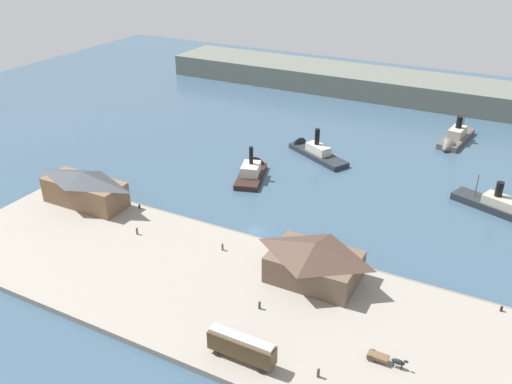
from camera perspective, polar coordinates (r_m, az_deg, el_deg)
name	(u,v)px	position (r m, az deg, el deg)	size (l,w,h in m)	color
ground_plane	(256,231)	(116.31, -0.02, -4.17)	(320.00, 320.00, 0.00)	#385166
quay_promenade	(200,284)	(100.36, -5.96, -9.66)	(110.00, 36.00, 1.20)	gray
seawall_edge	(248,237)	(113.35, -0.87, -4.80)	(110.00, 0.80, 1.00)	slate
ferry_shed_customs_shed	(84,188)	(128.88, -17.69, 0.43)	(19.87, 8.22, 8.05)	brown
ferry_shed_central_terminal	(315,261)	(98.54, 6.21, -7.24)	(16.18, 11.52, 7.68)	brown
street_tram	(242,346)	(82.90, -1.54, -16.02)	(10.71, 2.43, 4.49)	#4C381E
horse_cart	(385,358)	(85.72, 13.50, -16.74)	(5.98, 1.57, 1.87)	brown
pedestrian_near_west_shed	(215,345)	(86.08, -4.32, -15.82)	(0.41, 0.41, 1.64)	#6B5B4C
pedestrian_by_tram	(260,305)	(93.00, 0.38, -11.86)	(0.41, 0.41, 1.67)	#33384C
pedestrian_standing_center	(137,231)	(115.33, -12.48, -4.05)	(0.41, 0.41, 1.67)	#4C3D33
pedestrian_at_waters_edge	(318,373)	(82.22, 6.61, -18.45)	(0.44, 0.44, 1.78)	#4C3D33
pedestrian_walking_west	(222,247)	(107.75, -3.57, -5.80)	(0.41, 0.41, 1.67)	#3D4C42
mooring_post_west	(501,309)	(101.50, 24.54, -11.18)	(0.44, 0.44, 0.90)	black
mooring_post_center_east	(139,206)	(125.33, -12.24, -1.51)	(0.44, 0.44, 0.90)	black
ferry_approaching_west	(454,139)	(171.10, 20.20, 5.25)	(8.18, 21.64, 9.38)	#514C47
ferry_departing_north	(312,150)	(154.37, 5.90, 4.44)	(21.81, 15.17, 9.98)	#23282D
ferry_outer_harbor	(252,171)	(140.64, -0.39, 2.28)	(10.38, 17.42, 10.62)	black
far_headland	(393,86)	(210.93, 14.28, 10.83)	(180.00, 24.00, 8.00)	#60665B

